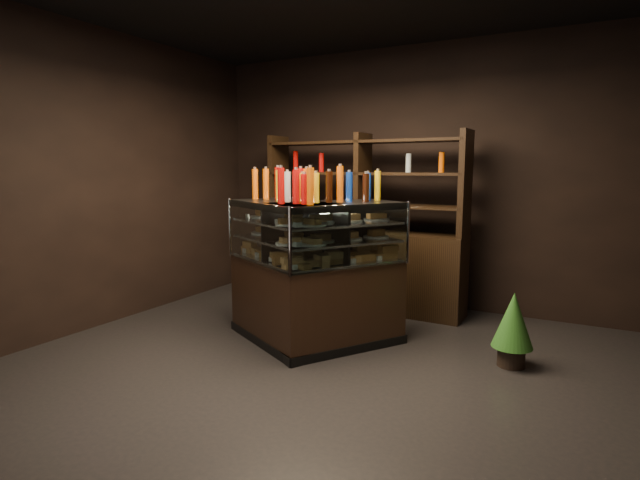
# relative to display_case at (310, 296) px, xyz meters

# --- Properties ---
(ground) EXTENTS (5.00, 5.00, 0.00)m
(ground) POSITION_rel_display_case_xyz_m (0.33, -0.70, -0.45)
(ground) COLOR black
(ground) RESTS_ON ground
(room_shell) EXTENTS (5.02, 5.02, 3.01)m
(room_shell) POSITION_rel_display_case_xyz_m (0.33, -0.70, 1.50)
(room_shell) COLOR black
(room_shell) RESTS_ON ground
(display_case) EXTENTS (1.71, 1.34, 1.32)m
(display_case) POSITION_rel_display_case_xyz_m (0.00, 0.00, 0.00)
(display_case) COLOR black
(display_case) RESTS_ON ground
(food_display) EXTENTS (1.37, 1.03, 0.41)m
(food_display) POSITION_rel_display_case_xyz_m (0.00, -0.01, 0.54)
(food_display) COLOR #B0723F
(food_display) RESTS_ON display_case
(bottles_top) EXTENTS (1.21, 0.89, 0.30)m
(bottles_top) POSITION_rel_display_case_xyz_m (-0.00, 0.00, 1.01)
(bottles_top) COLOR black
(bottles_top) RESTS_ON display_case
(potted_conifer) EXTENTS (0.33, 0.33, 0.70)m
(potted_conifer) POSITION_rel_display_case_xyz_m (1.73, 0.30, -0.04)
(potted_conifer) COLOR black
(potted_conifer) RESTS_ON ground
(back_shelving) EXTENTS (2.38, 0.48, 2.00)m
(back_shelving) POSITION_rel_display_case_xyz_m (-0.07, 1.35, 0.16)
(back_shelving) COLOR black
(back_shelving) RESTS_ON ground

